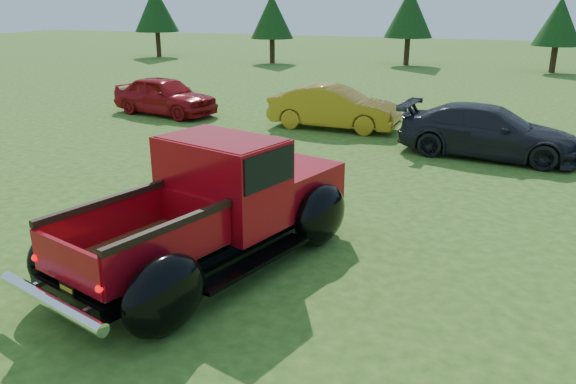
% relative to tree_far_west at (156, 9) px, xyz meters
% --- Properties ---
extents(ground, '(120.00, 120.00, 0.00)m').
position_rel_tree_far_west_xyz_m(ground, '(22.00, -30.00, -3.52)').
color(ground, '#2E4F16').
rests_on(ground, ground).
extents(tree_far_west, '(3.33, 3.33, 5.20)m').
position_rel_tree_far_west_xyz_m(tree_far_west, '(0.00, 0.00, 0.00)').
color(tree_far_west, '#332114').
rests_on(tree_far_west, ground).
extents(tree_west, '(2.94, 2.94, 4.60)m').
position_rel_tree_far_west_xyz_m(tree_west, '(10.00, -1.00, -0.41)').
color(tree_west, '#332114').
rests_on(tree_west, ground).
extents(tree_mid_left, '(3.20, 3.20, 5.00)m').
position_rel_tree_far_west_xyz_m(tree_mid_left, '(19.00, 1.00, -0.14)').
color(tree_mid_left, '#332114').
rests_on(tree_mid_left, ground).
extents(tree_mid_right, '(2.82, 2.82, 4.40)m').
position_rel_tree_far_west_xyz_m(tree_mid_right, '(28.00, -0.00, -0.55)').
color(tree_mid_right, '#332114').
rests_on(tree_mid_right, ground).
extents(pickup_truck, '(3.84, 5.96, 2.08)m').
position_rel_tree_far_west_xyz_m(pickup_truck, '(21.47, -30.23, -2.53)').
color(pickup_truck, black).
rests_on(pickup_truck, ground).
extents(show_car_red, '(4.50, 2.48, 1.45)m').
position_rel_tree_far_west_xyz_m(show_car_red, '(13.50, -19.81, -2.79)').
color(show_car_red, '#9F0E13').
rests_on(show_car_red, ground).
extents(show_car_yellow, '(4.43, 1.63, 1.45)m').
position_rel_tree_far_west_xyz_m(show_car_yellow, '(20.25, -19.84, -2.79)').
color(show_car_yellow, '#B17D17').
rests_on(show_car_yellow, ground).
extents(show_car_grey, '(5.09, 2.52, 1.42)m').
position_rel_tree_far_west_xyz_m(show_car_grey, '(25.31, -21.73, -2.81)').
color(show_car_grey, black).
rests_on(show_car_grey, ground).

